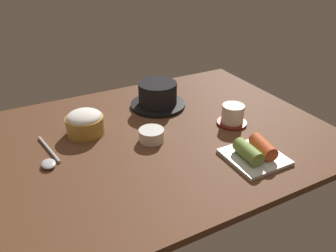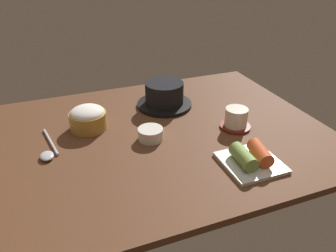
{
  "view_description": "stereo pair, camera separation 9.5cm",
  "coord_description": "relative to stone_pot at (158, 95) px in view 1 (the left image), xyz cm",
  "views": [
    {
      "loc": [
        -36.62,
        -75.58,
        51.95
      ],
      "look_at": [
        2.0,
        -2.0,
        5.0
      ],
      "focal_mm": 35.0,
      "sensor_mm": 36.0,
      "label": 1
    },
    {
      "loc": [
        -27.94,
        -79.52,
        51.95
      ],
      "look_at": [
        2.0,
        -2.0,
        5.0
      ],
      "focal_mm": 35.0,
      "sensor_mm": 36.0,
      "label": 2
    }
  ],
  "objects": [
    {
      "name": "dining_table",
      "position": [
        -7.92,
        -16.84,
        -5.03
      ],
      "size": [
        100.0,
        76.0,
        2.0
      ],
      "primitive_type": "cube",
      "color": "#56331E",
      "rests_on": "ground"
    },
    {
      "name": "stone_pot",
      "position": [
        0.0,
        0.0,
        0.0
      ],
      "size": [
        18.87,
        18.87,
        8.59
      ],
      "color": "black",
      "rests_on": "dining_table"
    },
    {
      "name": "rice_bowl",
      "position": [
        -27.03,
        -6.37,
        -0.38
      ],
      "size": [
        11.18,
        11.18,
        7.22
      ],
      "color": "#B78C38",
      "rests_on": "dining_table"
    },
    {
      "name": "tea_cup_with_saucer",
      "position": [
        14.92,
        -22.19,
        -0.96
      ],
      "size": [
        9.35,
        9.35,
        6.44
      ],
      "color": "maroon",
      "rests_on": "dining_table"
    },
    {
      "name": "banchan_cup_center",
      "position": [
        -11.48,
        -19.29,
        -2.16
      ],
      "size": [
        7.28,
        7.28,
        3.47
      ],
      "color": "white",
      "rests_on": "dining_table"
    },
    {
      "name": "kimchi_plate",
      "position": [
        8.55,
        -40.2,
        -2.15
      ],
      "size": [
        14.26,
        14.26,
        4.89
      ],
      "color": "silver",
      "rests_on": "dining_table"
    },
    {
      "name": "spoon",
      "position": [
        -39.61,
        -16.12,
        -3.41
      ],
      "size": [
        4.9,
        17.45,
        1.35
      ],
      "color": "#B7B7BC",
      "rests_on": "dining_table"
    }
  ]
}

